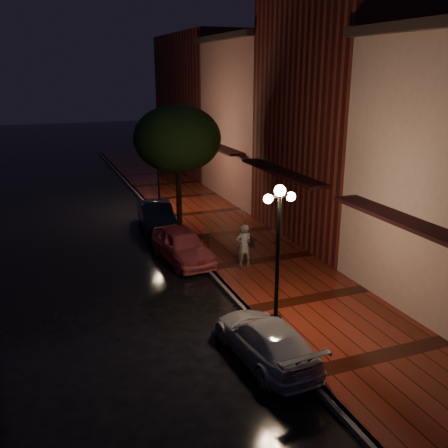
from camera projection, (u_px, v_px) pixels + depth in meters
name	position (u px, v px, depth m)	size (l,w,h in m)	color
ground	(209.00, 272.00, 19.29)	(120.00, 120.00, 0.00)	black
sidewalk	(261.00, 262.00, 20.04)	(4.50, 60.00, 0.15)	#44170C
curb	(209.00, 270.00, 19.26)	(0.25, 60.00, 0.15)	#595451
storefront_mid	(343.00, 117.00, 21.85)	(5.00, 8.00, 11.00)	#511914
storefront_far	(263.00, 122.00, 29.27)	(5.00, 8.00, 9.00)	#8C5951
storefront_extra	(207.00, 103.00, 38.02)	(5.00, 12.00, 10.00)	#511914
streetlamp_near	(278.00, 249.00, 14.18)	(0.96, 0.36, 4.31)	black
streetlamp_far	(158.00, 165.00, 26.65)	(0.96, 0.36, 4.31)	black
street_tree	(178.00, 141.00, 23.57)	(4.16, 4.16, 5.80)	black
pink_car	(182.00, 245.00, 20.19)	(1.60, 3.98, 1.36)	#D45763
navy_car	(156.00, 217.00, 24.07)	(1.44, 4.14, 1.36)	black
silver_car	(265.00, 340.00, 13.33)	(1.61, 3.95, 1.15)	#B3B4BB
woman_with_umbrella	(244.00, 228.00, 18.96)	(0.99, 1.01, 2.39)	silver
parking_meter	(208.00, 245.00, 19.49)	(0.14, 0.12, 1.25)	black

